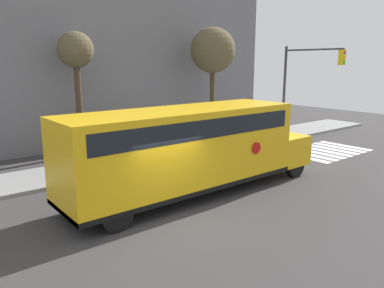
{
  "coord_description": "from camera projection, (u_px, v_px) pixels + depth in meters",
  "views": [
    {
      "loc": [
        -6.45,
        -9.11,
        4.82
      ],
      "look_at": [
        2.31,
        1.75,
        1.77
      ],
      "focal_mm": 35.0,
      "sensor_mm": 36.0,
      "label": 1
    }
  ],
  "objects": [
    {
      "name": "crosswalk_stripes",
      "position": [
        325.0,
        151.0,
        20.8
      ],
      "size": [
        4.7,
        3.2,
        0.01
      ],
      "color": "white",
      "rests_on": "ground"
    },
    {
      "name": "tree_near_sidewalk",
      "position": [
        76.0,
        55.0,
        18.79
      ],
      "size": [
        1.82,
        1.82,
        6.36
      ],
      "color": "#423323",
      "rests_on": "ground"
    },
    {
      "name": "ground_plane",
      "position": [
        170.0,
        217.0,
        11.91
      ],
      "size": [
        60.0,
        60.0,
        0.0
      ],
      "primitive_type": "plane",
      "color": "#3A3838"
    },
    {
      "name": "sidewalk_strip",
      "position": [
        86.0,
        170.0,
        16.84
      ],
      "size": [
        44.0,
        3.0,
        0.15
      ],
      "color": "gray",
      "rests_on": "ground"
    },
    {
      "name": "traffic_light",
      "position": [
        302.0,
        79.0,
        21.95
      ],
      "size": [
        0.28,
        3.87,
        5.78
      ],
      "color": "#38383A",
      "rests_on": "ground"
    },
    {
      "name": "tree_far_sidewalk",
      "position": [
        213.0,
        51.0,
        23.27
      ],
      "size": [
        2.82,
        2.82,
        6.98
      ],
      "color": "#423323",
      "rests_on": "ground"
    },
    {
      "name": "school_bus",
      "position": [
        190.0,
        146.0,
        13.58
      ],
      "size": [
        10.6,
        2.57,
        3.22
      ],
      "color": "yellow",
      "rests_on": "ground"
    },
    {
      "name": "building_backdrop",
      "position": [
        33.0,
        61.0,
        20.76
      ],
      "size": [
        32.0,
        4.0,
        9.8
      ],
      "color": "slate",
      "rests_on": "ground"
    },
    {
      "name": "stop_sign",
      "position": [
        245.0,
        115.0,
        22.04
      ],
      "size": [
        0.65,
        0.1,
        2.79
      ],
      "color": "#38383A",
      "rests_on": "ground"
    }
  ]
}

